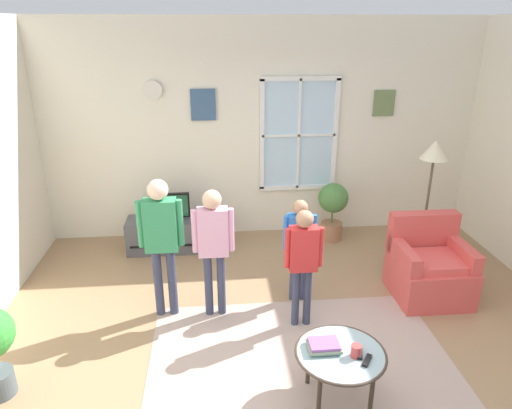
{
  "coord_description": "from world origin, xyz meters",
  "views": [
    {
      "loc": [
        -0.66,
        -3.29,
        2.8
      ],
      "look_at": [
        -0.28,
        0.8,
        1.18
      ],
      "focal_mm": 32.38,
      "sensor_mm": 36.0,
      "label": 1
    }
  ],
  "objects_px": {
    "remote_near_cup": "(367,360)",
    "person_red_shirt": "(303,255)",
    "armchair": "(429,268)",
    "potted_plant_by_window": "(333,206)",
    "coffee_table": "(340,356)",
    "remote_near_books": "(359,353)",
    "cup": "(356,351)",
    "tv_stand": "(172,234)",
    "person_pink_shirt": "(213,239)",
    "person_blue_shirt": "(299,239)",
    "floor_lamp": "(433,162)",
    "book_stack": "(324,346)",
    "television": "(170,206)",
    "person_green_shirt": "(161,233)"
  },
  "relations": [
    {
      "from": "remote_near_books",
      "to": "potted_plant_by_window",
      "type": "relative_size",
      "value": 0.17
    },
    {
      "from": "cup",
      "to": "remote_near_cup",
      "type": "distance_m",
      "value": 0.1
    },
    {
      "from": "person_red_shirt",
      "to": "remote_near_cup",
      "type": "bearing_deg",
      "value": -76.27
    },
    {
      "from": "coffee_table",
      "to": "remote_near_books",
      "type": "xyz_separation_m",
      "value": [
        0.14,
        -0.03,
        0.04
      ]
    },
    {
      "from": "person_pink_shirt",
      "to": "person_blue_shirt",
      "type": "bearing_deg",
      "value": 12.08
    },
    {
      "from": "tv_stand",
      "to": "potted_plant_by_window",
      "type": "xyz_separation_m",
      "value": [
        2.17,
        0.1,
        0.28
      ]
    },
    {
      "from": "cup",
      "to": "remote_near_books",
      "type": "bearing_deg",
      "value": 28.17
    },
    {
      "from": "book_stack",
      "to": "person_blue_shirt",
      "type": "bearing_deg",
      "value": 87.63
    },
    {
      "from": "tv_stand",
      "to": "person_pink_shirt",
      "type": "height_order",
      "value": "person_pink_shirt"
    },
    {
      "from": "armchair",
      "to": "person_red_shirt",
      "type": "distance_m",
      "value": 1.6
    },
    {
      "from": "remote_near_books",
      "to": "person_blue_shirt",
      "type": "distance_m",
      "value": 1.52
    },
    {
      "from": "remote_near_books",
      "to": "cup",
      "type": "bearing_deg",
      "value": -151.83
    },
    {
      "from": "remote_near_cup",
      "to": "person_green_shirt",
      "type": "height_order",
      "value": "person_green_shirt"
    },
    {
      "from": "book_stack",
      "to": "remote_near_cup",
      "type": "relative_size",
      "value": 1.79
    },
    {
      "from": "tv_stand",
      "to": "remote_near_cup",
      "type": "xyz_separation_m",
      "value": [
        1.67,
        -2.91,
        0.25
      ]
    },
    {
      "from": "coffee_table",
      "to": "person_pink_shirt",
      "type": "xyz_separation_m",
      "value": [
        -0.95,
        1.27,
        0.42
      ]
    },
    {
      "from": "armchair",
      "to": "potted_plant_by_window",
      "type": "xyz_separation_m",
      "value": [
        -0.7,
        1.47,
        0.17
      ]
    },
    {
      "from": "remote_near_cup",
      "to": "person_pink_shirt",
      "type": "height_order",
      "value": "person_pink_shirt"
    },
    {
      "from": "television",
      "to": "cup",
      "type": "relative_size",
      "value": 5.27
    },
    {
      "from": "remote_near_books",
      "to": "person_red_shirt",
      "type": "distance_m",
      "value": 1.11
    },
    {
      "from": "person_red_shirt",
      "to": "person_green_shirt",
      "type": "distance_m",
      "value": 1.38
    },
    {
      "from": "remote_near_cup",
      "to": "person_red_shirt",
      "type": "xyz_separation_m",
      "value": [
        -0.28,
        1.13,
        0.3
      ]
    },
    {
      "from": "person_blue_shirt",
      "to": "floor_lamp",
      "type": "xyz_separation_m",
      "value": [
        1.67,
        0.68,
        0.58
      ]
    },
    {
      "from": "tv_stand",
      "to": "armchair",
      "type": "xyz_separation_m",
      "value": [
        2.87,
        -1.37,
        0.11
      ]
    },
    {
      "from": "tv_stand",
      "to": "remote_near_books",
      "type": "distance_m",
      "value": 3.27
    },
    {
      "from": "television",
      "to": "floor_lamp",
      "type": "height_order",
      "value": "floor_lamp"
    },
    {
      "from": "person_blue_shirt",
      "to": "floor_lamp",
      "type": "height_order",
      "value": "floor_lamp"
    },
    {
      "from": "television",
      "to": "remote_near_cup",
      "type": "height_order",
      "value": "television"
    },
    {
      "from": "person_pink_shirt",
      "to": "floor_lamp",
      "type": "relative_size",
      "value": 0.87
    },
    {
      "from": "remote_near_books",
      "to": "person_red_shirt",
      "type": "relative_size",
      "value": 0.11
    },
    {
      "from": "tv_stand",
      "to": "television",
      "type": "distance_m",
      "value": 0.4
    },
    {
      "from": "television",
      "to": "remote_near_cup",
      "type": "distance_m",
      "value": 3.35
    },
    {
      "from": "book_stack",
      "to": "remote_near_cup",
      "type": "distance_m",
      "value": 0.33
    },
    {
      "from": "tv_stand",
      "to": "person_blue_shirt",
      "type": "height_order",
      "value": "person_blue_shirt"
    },
    {
      "from": "armchair",
      "to": "remote_near_books",
      "type": "bearing_deg",
      "value": -130.4
    },
    {
      "from": "person_red_shirt",
      "to": "potted_plant_by_window",
      "type": "bearing_deg",
      "value": 67.58
    },
    {
      "from": "television",
      "to": "potted_plant_by_window",
      "type": "xyz_separation_m",
      "value": [
        2.17,
        0.11,
        -0.13
      ]
    },
    {
      "from": "person_pink_shirt",
      "to": "floor_lamp",
      "type": "xyz_separation_m",
      "value": [
        2.56,
        0.87,
        0.45
      ]
    },
    {
      "from": "book_stack",
      "to": "floor_lamp",
      "type": "relative_size",
      "value": 0.16
    },
    {
      "from": "person_green_shirt",
      "to": "remote_near_cup",
      "type": "bearing_deg",
      "value": -41.69
    },
    {
      "from": "television",
      "to": "cup",
      "type": "xyz_separation_m",
      "value": [
        1.6,
        -2.84,
        -0.11
      ]
    },
    {
      "from": "armchair",
      "to": "television",
      "type": "bearing_deg",
      "value": 154.53
    },
    {
      "from": "cup",
      "to": "person_red_shirt",
      "type": "relative_size",
      "value": 0.08
    },
    {
      "from": "remote_near_cup",
      "to": "potted_plant_by_window",
      "type": "relative_size",
      "value": 0.17
    },
    {
      "from": "remote_near_cup",
      "to": "potted_plant_by_window",
      "type": "height_order",
      "value": "potted_plant_by_window"
    },
    {
      "from": "book_stack",
      "to": "tv_stand",
      "type": "bearing_deg",
      "value": 116.74
    },
    {
      "from": "tv_stand",
      "to": "book_stack",
      "type": "bearing_deg",
      "value": -63.26
    },
    {
      "from": "book_stack",
      "to": "floor_lamp",
      "type": "bearing_deg",
      "value": 50.28
    },
    {
      "from": "person_pink_shirt",
      "to": "armchair",
      "type": "bearing_deg",
      "value": 3.7
    },
    {
      "from": "television",
      "to": "potted_plant_by_window",
      "type": "distance_m",
      "value": 2.17
    }
  ]
}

